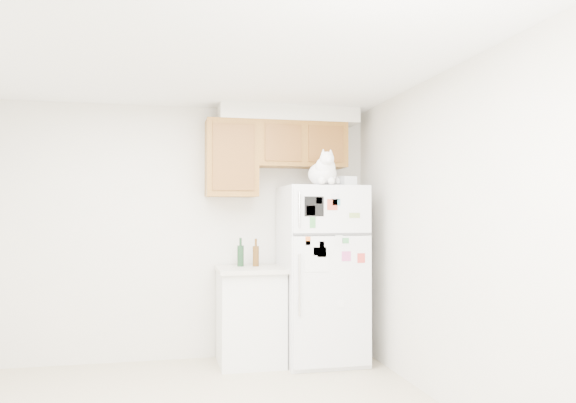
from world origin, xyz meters
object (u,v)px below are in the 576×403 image
object	(u,v)px
base_counter	(250,315)
refrigerator	(322,274)
bottle_amber	(256,252)
storage_box_front	(347,181)
cat	(324,172)
storage_box_back	(330,182)
bottle_green	(241,252)

from	to	relation	value
base_counter	refrigerator	bearing A→B (deg)	-6.09
bottle_amber	storage_box_front	bearing A→B (deg)	-21.58
storage_box_front	cat	bearing A→B (deg)	-179.46
base_counter	cat	bearing A→B (deg)	-27.28
bottle_amber	cat	bearing A→B (deg)	-36.80
refrigerator	base_counter	distance (m)	0.80
storage_box_back	bottle_amber	size ratio (longest dim) A/B	0.67
bottle_green	storage_box_back	bearing A→B (deg)	-8.27
cat	storage_box_back	size ratio (longest dim) A/B	2.59
base_counter	cat	xyz separation A→B (m)	(0.63, -0.33, 1.36)
refrigerator	bottle_green	distance (m)	0.82
refrigerator	storage_box_front	bearing A→B (deg)	-37.14
storage_box_back	base_counter	bearing A→B (deg)	162.02
cat	storage_box_back	xyz separation A→B (m)	(0.16, 0.32, -0.07)
bottle_amber	bottle_green	bearing A→B (deg)	170.99
storage_box_back	storage_box_front	size ratio (longest dim) A/B	1.20
refrigerator	cat	xyz separation A→B (m)	(-0.06, -0.25, 0.97)
base_counter	bottle_green	world-z (taller)	bottle_green
base_counter	storage_box_back	size ratio (longest dim) A/B	5.11
cat	storage_box_back	bearing A→B (deg)	64.22
refrigerator	bottle_amber	size ratio (longest dim) A/B	6.31
bottle_amber	storage_box_back	bearing A→B (deg)	-8.12
base_counter	storage_box_back	world-z (taller)	storage_box_back
cat	bottle_green	size ratio (longest dim) A/B	1.68
base_counter	storage_box_back	xyz separation A→B (m)	(0.79, -0.01, 1.29)
base_counter	bottle_amber	bearing A→B (deg)	55.19
refrigerator	base_counter	size ratio (longest dim) A/B	1.85
storage_box_front	bottle_green	size ratio (longest dim) A/B	0.54
storage_box_back	storage_box_front	world-z (taller)	storage_box_back
refrigerator	storage_box_back	world-z (taller)	storage_box_back
bottle_green	bottle_amber	distance (m)	0.15
base_counter	cat	size ratio (longest dim) A/B	1.97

